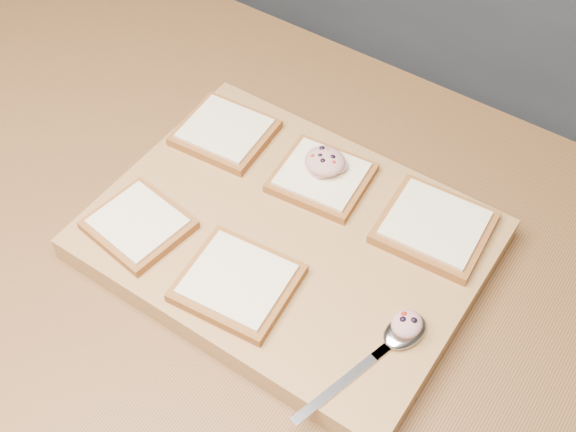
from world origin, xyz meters
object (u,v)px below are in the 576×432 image
bread_far_center (322,177)px  spoon (396,339)px  cutting_board (288,239)px  tuna_salad_dollop (325,161)px

bread_far_center → spoon: size_ratio=0.67×
spoon → cutting_board: bearing=161.8°
bread_far_center → tuna_salad_dollop: 0.02m
tuna_salad_dollop → bread_far_center: bearing=-78.2°
bread_far_center → tuna_salad_dollop: (-0.00, 0.01, 0.02)m
cutting_board → bread_far_center: (-0.01, 0.09, 0.03)m
cutting_board → tuna_salad_dollop: size_ratio=8.73×
bread_far_center → spoon: bearing=-38.3°
tuna_salad_dollop → spoon: (0.19, -0.16, -0.02)m
tuna_salad_dollop → spoon: tuna_salad_dollop is taller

